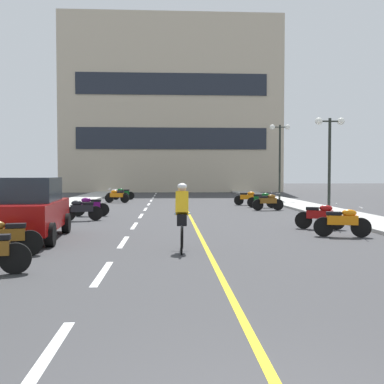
{
  "coord_description": "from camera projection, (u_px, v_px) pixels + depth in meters",
  "views": [
    {
      "loc": [
        -0.72,
        -2.67,
        1.91
      ],
      "look_at": [
        0.18,
        14.65,
        1.23
      ],
      "focal_mm": 41.93,
      "sensor_mm": 36.0,
      "label": 1
    }
  ],
  "objects": [
    {
      "name": "ground_plane",
      "position": [
        182.0,
        210.0,
        23.73
      ],
      "size": [
        140.0,
        140.0,
        0.0
      ],
      "primitive_type": "plane",
      "color": "#38383A"
    },
    {
      "name": "curb_left",
      "position": [
        59.0,
        206.0,
        26.35
      ],
      "size": [
        2.4,
        72.0,
        0.12
      ],
      "primitive_type": "cube",
      "color": "#A8A8A3",
      "rests_on": "ground"
    },
    {
      "name": "curb_right",
      "position": [
        300.0,
        205.0,
        27.1
      ],
      "size": [
        2.4,
        72.0,
        0.12
      ],
      "primitive_type": "cube",
      "color": "#A8A8A3",
      "rests_on": "ground"
    },
    {
      "name": "lane_dash_0",
      "position": [
        46.0,
        357.0,
        4.67
      ],
      "size": [
        0.14,
        2.2,
        0.01
      ],
      "primitive_type": "cube",
      "color": "silver",
      "rests_on": "ground"
    },
    {
      "name": "lane_dash_1",
      "position": [
        103.0,
        273.0,
        8.66
      ],
      "size": [
        0.14,
        2.2,
        0.01
      ],
      "primitive_type": "cube",
      "color": "silver",
      "rests_on": "ground"
    },
    {
      "name": "lane_dash_2",
      "position": [
        124.0,
        242.0,
        12.65
      ],
      "size": [
        0.14,
        2.2,
        0.01
      ],
      "primitive_type": "cube",
      "color": "silver",
      "rests_on": "ground"
    },
    {
      "name": "lane_dash_3",
      "position": [
        134.0,
        226.0,
        16.64
      ],
      "size": [
        0.14,
        2.2,
        0.01
      ],
      "primitive_type": "cube",
      "color": "silver",
      "rests_on": "ground"
    },
    {
      "name": "lane_dash_4",
      "position": [
        141.0,
        216.0,
        20.63
      ],
      "size": [
        0.14,
        2.2,
        0.01
      ],
      "primitive_type": "cube",
      "color": "silver",
      "rests_on": "ground"
    },
    {
      "name": "lane_dash_5",
      "position": [
        145.0,
        209.0,
        24.63
      ],
      "size": [
        0.14,
        2.2,
        0.01
      ],
      "primitive_type": "cube",
      "color": "silver",
      "rests_on": "ground"
    },
    {
      "name": "lane_dash_6",
      "position": [
        149.0,
        204.0,
        28.62
      ],
      "size": [
        0.14,
        2.2,
        0.01
      ],
      "primitive_type": "cube",
      "color": "silver",
      "rests_on": "ground"
    },
    {
      "name": "lane_dash_7",
      "position": [
        151.0,
        201.0,
        32.61
      ],
      "size": [
        0.14,
        2.2,
        0.01
      ],
      "primitive_type": "cube",
      "color": "silver",
      "rests_on": "ground"
    },
    {
      "name": "lane_dash_8",
      "position": [
        153.0,
        198.0,
        36.6
      ],
      "size": [
        0.14,
        2.2,
        0.01
      ],
      "primitive_type": "cube",
      "color": "silver",
      "rests_on": "ground"
    },
    {
      "name": "lane_dash_9",
      "position": [
        155.0,
        195.0,
        40.59
      ],
      "size": [
        0.14,
        2.2,
        0.01
      ],
      "primitive_type": "cube",
      "color": "silver",
      "rests_on": "ground"
    },
    {
      "name": "lane_dash_10",
      "position": [
        156.0,
        194.0,
        44.58
      ],
      "size": [
        0.14,
        2.2,
        0.01
      ],
      "primitive_type": "cube",
      "color": "silver",
      "rests_on": "ground"
    },
    {
      "name": "lane_dash_11",
      "position": [
        157.0,
        192.0,
        48.57
      ],
      "size": [
        0.14,
        2.2,
        0.01
      ],
      "primitive_type": "cube",
      "color": "silver",
      "rests_on": "ground"
    },
    {
      "name": "centre_line_yellow",
      "position": [
        185.0,
        206.0,
        26.74
      ],
      "size": [
        0.12,
        66.0,
        0.01
      ],
      "primitive_type": "cube",
      "color": "gold",
      "rests_on": "ground"
    },
    {
      "name": "office_building",
      "position": [
        172.0,
        109.0,
        51.93
      ],
      "size": [
        24.0,
        9.42,
        19.08
      ],
      "color": "#BCAD93",
      "rests_on": "ground"
    },
    {
      "name": "street_lamp_mid",
      "position": [
        330.0,
        142.0,
        21.89
      ],
      "size": [
        1.46,
        0.36,
        4.57
      ],
      "color": "black",
      "rests_on": "curb_right"
    },
    {
      "name": "street_lamp_far",
      "position": [
        280.0,
        145.0,
        31.81
      ],
      "size": [
        1.46,
        0.36,
        5.33
      ],
      "color": "black",
      "rests_on": "curb_right"
    },
    {
      "name": "parked_car_near",
      "position": [
        29.0,
        208.0,
        13.09
      ],
      "size": [
        2.18,
        4.32,
        1.82
      ],
      "color": "black",
      "rests_on": "ground"
    },
    {
      "name": "motorcycle_2",
      "position": [
        4.0,
        237.0,
        10.35
      ],
      "size": [
        1.68,
        0.67,
        0.92
      ],
      "color": "black",
      "rests_on": "ground"
    },
    {
      "name": "motorcycle_3",
      "position": [
        343.0,
        222.0,
        13.65
      ],
      "size": [
        1.68,
        0.66,
        0.92
      ],
      "color": "black",
      "rests_on": "ground"
    },
    {
      "name": "motorcycle_4",
      "position": [
        320.0,
        216.0,
        15.57
      ],
      "size": [
        1.63,
        0.81,
        0.92
      ],
      "color": "black",
      "rests_on": "ground"
    },
    {
      "name": "motorcycle_5",
      "position": [
        81.0,
        209.0,
        18.38
      ],
      "size": [
        1.67,
        0.71,
        0.92
      ],
      "color": "black",
      "rests_on": "ground"
    },
    {
      "name": "motorcycle_6",
      "position": [
        90.0,
        206.0,
        20.44
      ],
      "size": [
        1.7,
        0.6,
        0.92
      ],
      "color": "black",
      "rests_on": "ground"
    },
    {
      "name": "motorcycle_7",
      "position": [
        268.0,
        202.0,
        23.75
      ],
      "size": [
        1.7,
        0.6,
        0.92
      ],
      "color": "black",
      "rests_on": "ground"
    },
    {
      "name": "motorcycle_8",
      "position": [
        262.0,
        200.0,
        25.68
      ],
      "size": [
        1.65,
        0.78,
        0.92
      ],
      "color": "black",
      "rests_on": "ground"
    },
    {
      "name": "motorcycle_9",
      "position": [
        248.0,
        198.0,
        27.67
      ],
      "size": [
        1.66,
        0.73,
        0.92
      ],
      "color": "black",
      "rests_on": "ground"
    },
    {
      "name": "motorcycle_10",
      "position": [
        117.0,
        196.0,
        30.22
      ],
      "size": [
        1.68,
        0.67,
        0.92
      ],
      "color": "black",
      "rests_on": "ground"
    },
    {
      "name": "motorcycle_11",
      "position": [
        117.0,
        194.0,
        32.26
      ],
      "size": [
        1.69,
        0.63,
        0.92
      ],
      "color": "black",
      "rests_on": "ground"
    },
    {
      "name": "motorcycle_12",
      "position": [
        123.0,
        193.0,
        33.86
      ],
      "size": [
        1.69,
        0.6,
        0.92
      ],
      "color": "black",
      "rests_on": "ground"
    },
    {
      "name": "cyclist_rider",
      "position": [
        182.0,
        215.0,
        11.2
      ],
      "size": [
        0.42,
        1.77,
        1.71
      ],
      "color": "black",
      "rests_on": "ground"
    }
  ]
}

